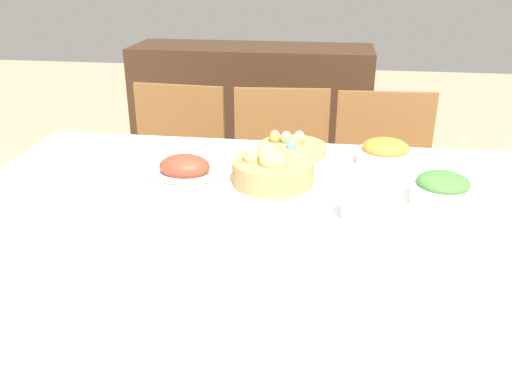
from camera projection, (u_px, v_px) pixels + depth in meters
The scene contains 16 objects.
dining_table at pixel (254, 308), 1.69m from camera, with size 1.67×0.97×0.78m.
chair_far_center at pixel (280, 183), 2.39m from camera, with size 0.45×0.45×0.87m.
chair_far_left at pixel (173, 177), 2.46m from camera, with size 0.45×0.45×0.87m.
chair_far_right at pixel (383, 189), 2.33m from camera, with size 0.45×0.45×0.87m.
sideboard at pixel (252, 124), 3.29m from camera, with size 1.39×0.44×0.92m.
bread_basket at pixel (272, 168), 1.59m from camera, with size 0.24×0.24×0.12m.
egg_basket at pixel (291, 148), 1.84m from camera, with size 0.23×0.23×0.08m.
ham_platter at pixel (185, 168), 1.66m from camera, with size 0.24×0.17×0.07m.
green_salad_bowl at pixel (442, 190), 1.46m from camera, with size 0.16×0.16×0.09m.
carrot_bowl at pixel (385, 153), 1.74m from camera, with size 0.18×0.18×0.09m.
dinner_plate at pixel (245, 248), 1.25m from camera, with size 0.27×0.27×0.01m.
fork at pixel (177, 244), 1.27m from camera, with size 0.02×0.17×0.00m.
knife at pixel (314, 254), 1.23m from camera, with size 0.02×0.17×0.00m.
spoon at pixel (327, 255), 1.22m from camera, with size 0.02×0.17×0.00m.
drinking_cup at pixel (356, 206), 1.37m from camera, with size 0.07×0.07×0.08m.
butter_dish at pixel (159, 203), 1.44m from camera, with size 0.13×0.08×0.03m.
Camera 1 is at (0.21, -1.39, 1.40)m, focal length 38.00 mm.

